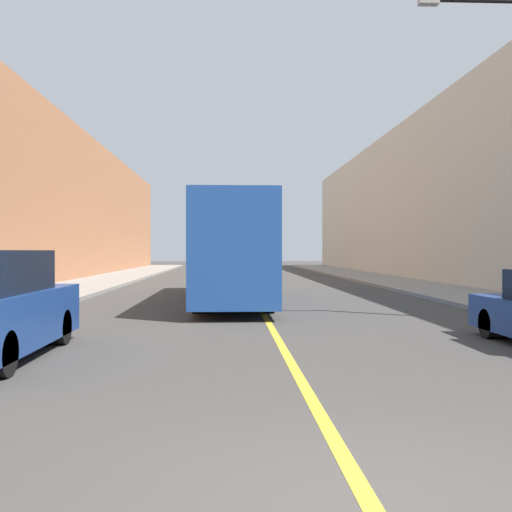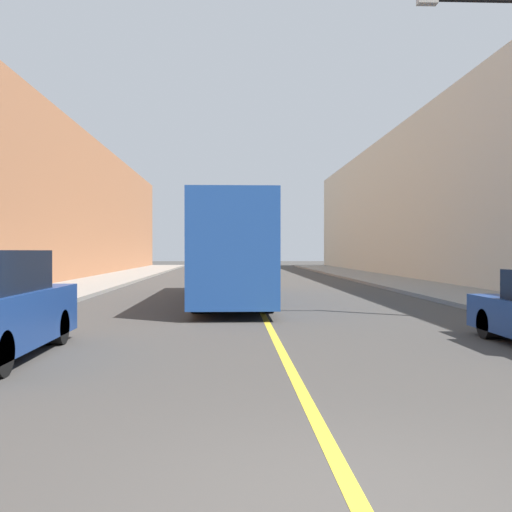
% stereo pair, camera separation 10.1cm
% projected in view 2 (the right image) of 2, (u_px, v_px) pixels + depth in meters
% --- Properties ---
extents(ground_plane, '(200.00, 200.00, 0.00)m').
position_uv_depth(ground_plane, '(362.00, 511.00, 4.18)').
color(ground_plane, '#3F3D3A').
extents(sidewalk_left, '(3.74, 72.00, 0.15)m').
position_uv_depth(sidewalk_left, '(102.00, 281.00, 33.81)').
color(sidewalk_left, gray).
rests_on(sidewalk_left, ground).
extents(sidewalk_right, '(3.74, 72.00, 0.15)m').
position_uv_depth(sidewalk_right, '(389.00, 281.00, 34.49)').
color(sidewalk_right, gray).
rests_on(sidewalk_right, ground).
extents(building_row_left, '(4.00, 72.00, 9.39)m').
position_uv_depth(building_row_left, '(33.00, 200.00, 33.60)').
color(building_row_left, '#B2724C').
rests_on(building_row_left, ground).
extents(building_row_right, '(4.00, 72.00, 10.06)m').
position_uv_depth(building_row_right, '(455.00, 195.00, 34.61)').
color(building_row_right, beige).
rests_on(building_row_right, ground).
extents(road_center_line, '(0.16, 72.00, 0.01)m').
position_uv_depth(road_center_line, '(247.00, 282.00, 34.15)').
color(road_center_line, gold).
rests_on(road_center_line, ground).
extents(bus, '(2.41, 12.96, 3.47)m').
position_uv_depth(bus, '(232.00, 250.00, 21.47)').
color(bus, '#1E4793').
rests_on(bus, ground).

